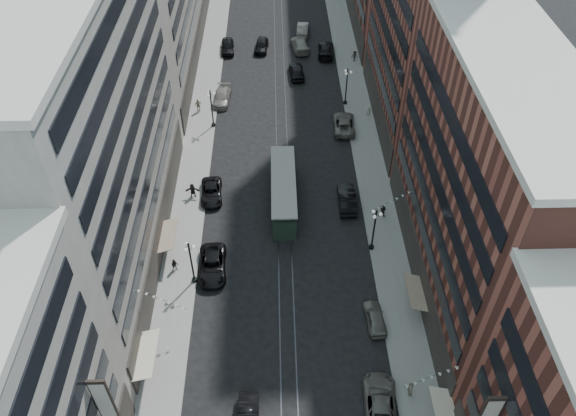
{
  "coord_description": "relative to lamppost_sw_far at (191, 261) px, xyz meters",
  "views": [
    {
      "loc": [
        -0.71,
        -8.27,
        44.27
      ],
      "look_at": [
        0.35,
        33.29,
        5.0
      ],
      "focal_mm": 35.0,
      "sensor_mm": 36.0,
      "label": 1
    }
  ],
  "objects": [
    {
      "name": "car_8",
      "position": [
        0.8,
        33.11,
        -2.3
      ],
      "size": [
        2.67,
        5.63,
        1.59
      ],
      "primitive_type": "imported",
      "rotation": [
        0.0,
        0.0,
        -0.08
      ],
      "color": "gray",
      "rests_on": "ground"
    },
    {
      "name": "lamppost_sw_mid",
      "position": [
        0.0,
        27.0,
        0.0
      ],
      "size": [
        1.03,
        1.14,
        5.52
      ],
      "color": "black",
      "rests_on": "sidewalk_west"
    },
    {
      "name": "car_2",
      "position": [
        1.75,
        1.42,
        -2.28
      ],
      "size": [
        2.97,
        6.0,
        1.64
      ],
      "primitive_type": "imported",
      "rotation": [
        0.0,
        0.0,
        0.04
      ],
      "color": "black",
      "rests_on": "ground"
    },
    {
      "name": "pedestrian_6",
      "position": [
        -2.29,
        30.55,
        -1.98
      ],
      "size": [
        1.25,
        0.94,
        1.94
      ],
      "primitive_type": "imported",
      "rotation": [
        0.0,
        0.0,
        3.57
      ],
      "color": "#A5A189",
      "rests_on": "sidewalk_west"
    },
    {
      "name": "pedestrian_2",
      "position": [
        -2.07,
        1.44,
        -2.19
      ],
      "size": [
        0.79,
        0.52,
        1.51
      ],
      "primitive_type": "imported",
      "rotation": [
        0.0,
        0.0,
        0.17
      ],
      "color": "black",
      "rests_on": "sidewalk_west"
    },
    {
      "name": "pedestrian_5",
      "position": [
        -1.35,
        12.73,
        -2.03
      ],
      "size": [
        1.7,
        0.49,
        1.83
      ],
      "primitive_type": "imported",
      "rotation": [
        0.0,
        0.0,
        0.0
      ],
      "color": "black",
      "rests_on": "sidewalk_west"
    },
    {
      "name": "car_12",
      "position": [
        16.71,
        46.69,
        -2.21
      ],
      "size": [
        2.94,
        6.25,
        1.76
      ],
      "primitive_type": "imported",
      "rotation": [
        0.0,
        0.0,
        3.06
      ],
      "color": "black",
      "rests_on": "ground"
    },
    {
      "name": "pedestrian_8",
      "position": [
        21.26,
        28.74,
        -2.12
      ],
      "size": [
        0.63,
        0.44,
        1.65
      ],
      "primitive_type": "imported",
      "rotation": [
        0.0,
        0.0,
        3.07
      ],
      "color": "#B1AB93",
      "rests_on": "sidewalk_east"
    },
    {
      "name": "car_4",
      "position": [
        17.44,
        -5.39,
        -2.37
      ],
      "size": [
        1.99,
        4.35,
        1.45
      ],
      "primitive_type": "imported",
      "rotation": [
        0.0,
        0.0,
        3.21
      ],
      "color": "slate",
      "rests_on": "ground"
    },
    {
      "name": "rail_west",
      "position": [
        8.5,
        42.0,
        -3.09
      ],
      "size": [
        0.12,
        180.0,
        0.02
      ],
      "primitive_type": "cube",
      "color": "#2D2D33",
      "rests_on": "ground"
    },
    {
      "name": "sidewalk_east",
      "position": [
        20.2,
        42.0,
        -3.02
      ],
      "size": [
        4.0,
        180.0,
        0.15
      ],
      "primitive_type": "cube",
      "color": "gray",
      "rests_on": "ground"
    },
    {
      "name": "sidewalk_west",
      "position": [
        -1.8,
        42.0,
        -3.02
      ],
      "size": [
        4.0,
        180.0,
        0.15
      ],
      "primitive_type": "cube",
      "color": "gray",
      "rests_on": "ground"
    },
    {
      "name": "streetcar",
      "position": [
        9.2,
        11.54,
        -1.5
      ],
      "size": [
        2.76,
        12.48,
        3.45
      ],
      "color": "#223526",
      "rests_on": "ground"
    },
    {
      "name": "lamppost_sw_far",
      "position": [
        0.0,
        0.0,
        0.0
      ],
      "size": [
        1.03,
        1.14,
        5.52
      ],
      "color": "black",
      "rests_on": "sidewalk_west"
    },
    {
      "name": "lamppost_se_mid",
      "position": [
        18.4,
        32.0,
        0.0
      ],
      "size": [
        1.03,
        1.14,
        5.52
      ],
      "color": "black",
      "rests_on": "sidewalk_east"
    },
    {
      "name": "pedestrian_7",
      "position": [
        20.32,
        8.98,
        -2.14
      ],
      "size": [
        0.89,
        0.81,
        1.62
      ],
      "primitive_type": "imported",
      "rotation": [
        0.0,
        0.0,
        2.52
      ],
      "color": "black",
      "rests_on": "sidewalk_east"
    },
    {
      "name": "car_13",
      "position": [
        6.33,
        48.42,
        -2.25
      ],
      "size": [
        2.5,
        5.14,
        1.69
      ],
      "primitive_type": "imported",
      "rotation": [
        0.0,
        0.0,
        -0.1
      ],
      "color": "black",
      "rests_on": "ground"
    },
    {
      "name": "building_west_mid",
      "position": [
        -7.8,
        5.0,
        10.9
      ],
      "size": [
        8.0,
        36.0,
        28.0
      ],
      "primitive_type": "cube",
      "color": "gray",
      "rests_on": "ground"
    },
    {
      "name": "ground",
      "position": [
        9.2,
        32.0,
        -3.1
      ],
      "size": [
        220.0,
        220.0,
        0.0
      ],
      "primitive_type": "plane",
      "color": "black",
      "rests_on": "ground"
    },
    {
      "name": "car_extra_2",
      "position": [
        12.61,
        48.49,
        -2.21
      ],
      "size": [
        3.2,
        6.35,
        1.77
      ],
      "primitive_type": "imported",
      "rotation": [
        0.0,
        0.0,
        3.26
      ],
      "color": "gray",
      "rests_on": "ground"
    },
    {
      "name": "car_11",
      "position": [
        17.6,
        26.04,
        -2.26
      ],
      "size": [
        3.05,
        6.12,
        1.67
      ],
      "primitive_type": "imported",
      "rotation": [
        0.0,
        0.0,
        3.09
      ],
      "color": "#69655D",
      "rests_on": "ground"
    },
    {
      "name": "car_10",
      "position": [
        16.46,
        11.02,
        -2.2
      ],
      "size": [
        1.94,
        5.44,
        1.79
      ],
      "primitive_type": "imported",
      "rotation": [
        0.0,
        0.0,
        3.13
      ],
      "color": "black",
      "rests_on": "ground"
    },
    {
      "name": "car_7",
      "position": [
        0.8,
        12.74,
        -2.37
      ],
      "size": [
        2.73,
        5.35,
        1.45
      ],
      "primitive_type": "imported",
      "rotation": [
        0.0,
        0.0,
        0.06
      ],
      "color": "black",
      "rests_on": "ground"
    },
    {
      "name": "car_14",
      "position": [
        13.28,
        54.02,
        -2.23
      ],
      "size": [
        2.27,
        5.4,
        1.73
      ],
      "primitive_type": "imported",
      "rotation": [
        0.0,
        0.0,
        3.06
      ],
      "color": "gray",
      "rests_on": "ground"
    },
    {
      "name": "car_extra_0",
      "position": [
        11.75,
        39.98,
        -2.21
      ],
      "size": [
        2.47,
        5.36,
        1.78
      ],
      "primitive_type": "imported",
      "rotation": [
        0.0,
        0.0,
        3.21
      ],
      "color": "black",
      "rests_on": "ground"
    },
    {
      "name": "pedestrian_9",
      "position": [
        21.07,
        44.13,
        -2.09
      ],
      "size": [
        1.13,
        0.51,
        1.72
      ],
      "primitive_type": "imported",
      "rotation": [
        0.0,
        0.0,
        0.05
      ],
      "color": "black",
      "rests_on": "sidewalk_east"
    },
    {
      "name": "car_extra_1",
      "position": [
        16.66,
        -13.86,
        -2.28
      ],
      "size": [
        3.23,
        6.12,
        1.64
      ],
      "primitive_type": "imported",
      "rotation": [
        0.0,
        0.0,
        3.05
      ],
      "color": "#635F58",
      "rests_on": "ground"
    },
    {
      "name": "lamppost_se_far",
      "position": [
        18.4,
        4.0,
        0.0
      ],
      "size": [
        1.03,
        1.14,
        5.52
      ],
      "color": "black",
      "rests_on": "sidewalk_east"
    },
    {
      "name": "car_9",
      "position": [
        0.8,
        48.14,
        -2.22
      ],
      "size": [
        2.32,
        5.23,
        1.75
      ],
      "primitive_type": "imported",
      "rotation": [
        0.0,
        0.0,
        0.05
      ],
      "color": "black",
      "rests_on": "ground"
    },
    {
      "name": "building_east_mid",
      "position": [
        26.2,
        -0.0,
        8.9
      ],
      "size": [
        8.0,
        30.0,
        24.0
      ],
      "primitive_type": "cube",
      "color": "brown",
      "rests_on": "ground"
    },
    {
      "name": "pedestrian_4",
      "position": [
        19.36,
        -12.82,
        -2.04
      ],
      "size": [
        0.6,
        1.11,
        1.82
      ],
      "primitive_type": "imported",
      "rotation": [
        0.0,
        0.0,
        1.46
      ],
      "color": "#B4AE95",
      "rests_on": "sidewalk_east"
    },
    {
      "name": "rail_east",
      "position": [
        9.9,
        42.0,
        -3.09
      ],
      "size": [
        0.12,
        180.0,
        0.02
      ],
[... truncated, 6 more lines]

